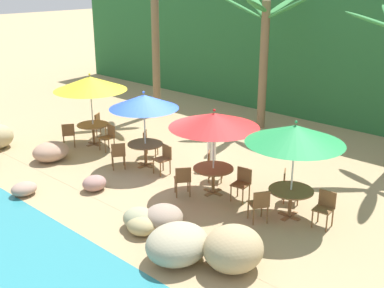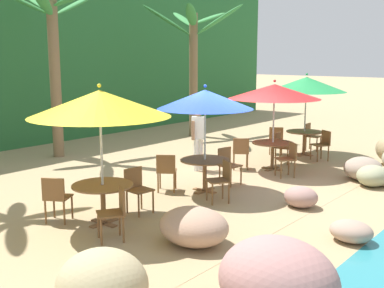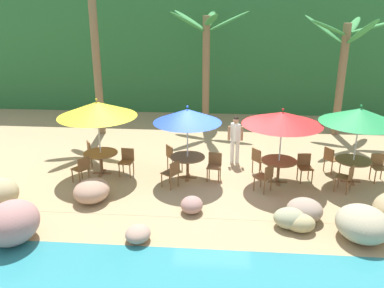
% 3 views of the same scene
% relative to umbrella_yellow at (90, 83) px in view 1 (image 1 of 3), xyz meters
% --- Properties ---
extents(ground_plane, '(120.00, 120.00, 0.00)m').
position_rel_umbrella_yellow_xyz_m(ground_plane, '(3.68, -0.04, -2.19)').
color(ground_plane, tan).
extents(terrace_deck, '(18.00, 5.20, 0.01)m').
position_rel_umbrella_yellow_xyz_m(terrace_deck, '(3.68, -0.04, -2.19)').
color(terrace_deck, tan).
rests_on(terrace_deck, ground).
extents(foliage_backdrop, '(28.00, 2.40, 6.00)m').
position_rel_umbrella_yellow_xyz_m(foliage_backdrop, '(3.68, 8.96, 0.81)').
color(foliage_backdrop, '#286633').
rests_on(foliage_backdrop, ground).
extents(rock_seawall, '(13.31, 3.49, 1.00)m').
position_rel_umbrella_yellow_xyz_m(rock_seawall, '(2.48, -3.12, -1.80)').
color(rock_seawall, tan).
rests_on(rock_seawall, ground).
extents(umbrella_yellow, '(2.49, 2.49, 2.54)m').
position_rel_umbrella_yellow_xyz_m(umbrella_yellow, '(0.00, 0.00, 0.00)').
color(umbrella_yellow, silver).
rests_on(umbrella_yellow, ground).
extents(dining_table_yellow, '(1.10, 1.10, 0.74)m').
position_rel_umbrella_yellow_xyz_m(dining_table_yellow, '(0.00, -0.00, -1.57)').
color(dining_table_yellow, brown).
rests_on(dining_table_yellow, ground).
extents(chair_yellow_seaward, '(0.46, 0.47, 0.87)m').
position_rel_umbrella_yellow_xyz_m(chair_yellow_seaward, '(0.85, 0.01, -1.68)').
color(chair_yellow_seaward, brown).
rests_on(chair_yellow_seaward, ground).
extents(chair_yellow_inland, '(0.58, 0.58, 0.87)m').
position_rel_umbrella_yellow_xyz_m(chair_yellow_inland, '(-0.51, 0.69, -1.68)').
color(chair_yellow_inland, brown).
rests_on(chair_yellow_inland, ground).
extents(chair_yellow_left, '(0.59, 0.58, 0.87)m').
position_rel_umbrella_yellow_xyz_m(chair_yellow_left, '(-0.38, -0.76, -1.68)').
color(chair_yellow_left, brown).
rests_on(chair_yellow_left, ground).
extents(umbrella_blue, '(2.11, 2.11, 2.40)m').
position_rel_umbrella_yellow_xyz_m(umbrella_blue, '(2.84, -0.11, -0.12)').
color(umbrella_blue, silver).
rests_on(umbrella_blue, ground).
extents(dining_table_blue, '(1.10, 1.10, 0.74)m').
position_rel_umbrella_yellow_xyz_m(dining_table_blue, '(2.84, -0.11, -1.57)').
color(dining_table_blue, brown).
rests_on(dining_table_blue, ground).
extents(chair_blue_seaward, '(0.47, 0.48, 0.87)m').
position_rel_umbrella_yellow_xyz_m(chair_blue_seaward, '(3.70, -0.14, -1.68)').
color(chair_blue_seaward, brown).
rests_on(chair_blue_seaward, ground).
extents(chair_blue_inland, '(0.59, 0.59, 0.87)m').
position_rel_umbrella_yellow_xyz_m(chair_blue_inland, '(2.27, 0.52, -1.68)').
color(chair_blue_inland, brown).
rests_on(chair_blue_inland, ground).
extents(chair_blue_left, '(0.59, 0.59, 0.87)m').
position_rel_umbrella_yellow_xyz_m(chair_blue_left, '(2.45, -0.87, -1.68)').
color(chair_blue_left, brown).
rests_on(chair_blue_left, ground).
extents(umbrella_red, '(2.41, 2.41, 2.40)m').
position_rel_umbrella_yellow_xyz_m(umbrella_red, '(5.69, -0.20, -0.10)').
color(umbrella_red, silver).
rests_on(umbrella_red, ground).
extents(dining_table_red, '(1.10, 1.10, 0.74)m').
position_rel_umbrella_yellow_xyz_m(dining_table_red, '(5.69, -0.20, -1.57)').
color(dining_table_red, brown).
rests_on(dining_table_red, ground).
extents(chair_red_seaward, '(0.47, 0.48, 0.87)m').
position_rel_umbrella_yellow_xyz_m(chair_red_seaward, '(6.52, 0.01, -1.68)').
color(chair_red_seaward, brown).
rests_on(chair_red_seaward, ground).
extents(chair_red_inland, '(0.59, 0.59, 0.87)m').
position_rel_umbrella_yellow_xyz_m(chair_red_inland, '(5.12, 0.44, -1.68)').
color(chair_red_inland, brown).
rests_on(chair_red_inland, ground).
extents(chair_red_left, '(0.60, 0.59, 0.87)m').
position_rel_umbrella_yellow_xyz_m(chair_red_left, '(5.23, -0.92, -1.68)').
color(chair_red_left, brown).
rests_on(chair_red_left, ground).
extents(umbrella_green, '(2.36, 2.36, 2.50)m').
position_rel_umbrella_yellow_xyz_m(umbrella_green, '(7.99, 0.02, -0.03)').
color(umbrella_green, silver).
rests_on(umbrella_green, ground).
extents(dining_table_green, '(1.10, 1.10, 0.74)m').
position_rel_umbrella_yellow_xyz_m(dining_table_green, '(7.99, 0.02, -1.57)').
color(dining_table_green, brown).
rests_on(dining_table_green, ground).
extents(chair_green_seaward, '(0.46, 0.47, 0.87)m').
position_rel_umbrella_yellow_xyz_m(chair_green_seaward, '(8.83, 0.21, -1.68)').
color(chair_green_seaward, brown).
rests_on(chair_green_seaward, ground).
extents(chair_green_inland, '(0.58, 0.58, 0.87)m').
position_rel_umbrella_yellow_xyz_m(chair_green_inland, '(7.49, 0.72, -1.68)').
color(chair_green_inland, brown).
rests_on(chair_green_inland, ground).
extents(chair_green_left, '(0.59, 0.58, 0.87)m').
position_rel_umbrella_yellow_xyz_m(chair_green_left, '(7.62, -0.74, -1.68)').
color(chair_green_left, brown).
rests_on(chair_green_left, ground).
extents(palm_tree_nearest, '(2.95, 2.71, 6.66)m').
position_rel_umbrella_yellow_xyz_m(palm_tree_nearest, '(-1.26, 4.23, 2.18)').
color(palm_tree_nearest, brown).
rests_on(palm_tree_nearest, ground).
extents(palm_tree_second, '(3.36, 3.63, 5.01)m').
position_rel_umbrella_yellow_xyz_m(palm_tree_second, '(3.09, 5.68, 1.19)').
color(palm_tree_second, brown).
rests_on(palm_tree_second, ground).
extents(waiter_in_white, '(0.52, 0.39, 1.70)m').
position_rel_umbrella_yellow_xyz_m(waiter_in_white, '(4.36, 1.28, -1.20)').
color(waiter_in_white, white).
rests_on(waiter_in_white, ground).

